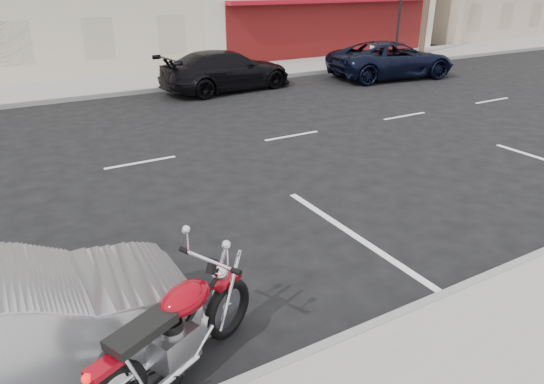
{
  "coord_description": "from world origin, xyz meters",
  "views": [
    {
      "loc": [
        -4.56,
        -10.28,
        3.77
      ],
      "look_at": [
        -1.18,
        -4.45,
        0.8
      ],
      "focal_mm": 32.0,
      "sensor_mm": 36.0,
      "label": 1
    }
  ],
  "objects_px": {
    "motorcycle": "(229,296)",
    "car_far": "(227,70)",
    "traffic_light": "(401,6)",
    "suv_far": "(392,60)",
    "fire_hydrant": "(372,51)"
  },
  "relations": [
    {
      "from": "fire_hydrant",
      "to": "car_far",
      "type": "xyz_separation_m",
      "value": [
        -9.03,
        -2.51,
        0.19
      ]
    },
    {
      "from": "traffic_light",
      "to": "car_far",
      "type": "xyz_separation_m",
      "value": [
        -10.53,
        -2.34,
        -1.84
      ]
    },
    {
      "from": "fire_hydrant",
      "to": "car_far",
      "type": "height_order",
      "value": "car_far"
    },
    {
      "from": "traffic_light",
      "to": "suv_far",
      "type": "height_order",
      "value": "traffic_light"
    },
    {
      "from": "suv_far",
      "to": "car_far",
      "type": "height_order",
      "value": "suv_far"
    },
    {
      "from": "fire_hydrant",
      "to": "suv_far",
      "type": "bearing_deg",
      "value": -119.99
    },
    {
      "from": "suv_far",
      "to": "fire_hydrant",
      "type": "bearing_deg",
      "value": -22.41
    },
    {
      "from": "suv_far",
      "to": "car_far",
      "type": "bearing_deg",
      "value": 88.15
    },
    {
      "from": "traffic_light",
      "to": "motorcycle",
      "type": "distance_m",
      "value": 21.85
    },
    {
      "from": "motorcycle",
      "to": "suv_far",
      "type": "bearing_deg",
      "value": 16.31
    },
    {
      "from": "motorcycle",
      "to": "car_far",
      "type": "relative_size",
      "value": 0.43
    },
    {
      "from": "traffic_light",
      "to": "suv_far",
      "type": "bearing_deg",
      "value": -135.97
    },
    {
      "from": "traffic_light",
      "to": "car_far",
      "type": "bearing_deg",
      "value": -167.46
    },
    {
      "from": "suv_far",
      "to": "car_far",
      "type": "distance_m",
      "value": 7.01
    },
    {
      "from": "motorcycle",
      "to": "suv_far",
      "type": "distance_m",
      "value": 16.74
    }
  ]
}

